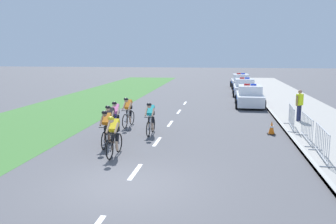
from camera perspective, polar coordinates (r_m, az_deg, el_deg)
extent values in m
plane|color=#4C4C51|center=(10.72, -6.71, -11.38)|extent=(160.00, 160.00, 0.00)
cube|color=gray|center=(24.52, 20.53, 0.03)|extent=(4.35, 60.00, 0.12)
cube|color=#9E9E99|center=(24.16, 15.67, 0.16)|extent=(0.16, 60.00, 0.13)
cube|color=#3D7033|center=(26.03, -14.74, 0.71)|extent=(7.00, 60.00, 0.01)
cube|color=white|center=(11.86, -5.13, -9.28)|extent=(0.14, 1.60, 0.01)
cube|color=white|center=(15.62, -1.71, -4.65)|extent=(0.14, 1.60, 0.01)
cube|color=white|center=(19.47, 0.34, -1.83)|extent=(0.14, 1.60, 0.01)
cube|color=white|center=(23.38, 1.71, 0.06)|extent=(0.14, 1.60, 0.01)
cube|color=white|center=(27.31, 2.68, 1.40)|extent=(0.14, 1.60, 0.01)
torus|color=black|center=(13.16, -9.09, -5.83)|extent=(0.08, 0.73, 0.72)
cylinder|color=#99999E|center=(13.16, -9.09, -5.83)|extent=(0.06, 0.06, 0.06)
torus|color=black|center=(14.07, -7.69, -4.80)|extent=(0.08, 0.73, 0.72)
cylinder|color=#99999E|center=(14.07, -7.69, -4.80)|extent=(0.06, 0.06, 0.06)
cylinder|color=black|center=(13.44, -8.50, -3.13)|extent=(0.06, 0.55, 0.04)
cylinder|color=black|center=(13.35, -8.71, -4.65)|extent=(0.06, 0.48, 0.63)
cylinder|color=black|center=(13.69, -8.19, -4.20)|extent=(0.04, 0.04, 0.65)
cylinder|color=black|center=(13.12, -9.00, -3.54)|extent=(0.42, 0.05, 0.03)
cube|color=black|center=(13.62, -8.22, -2.79)|extent=(0.11, 0.22, 0.05)
cube|color=yellow|center=(13.46, -8.41, -2.07)|extent=(0.31, 0.56, 0.45)
cube|color=black|center=(13.60, -8.24, -2.64)|extent=(0.29, 0.21, 0.18)
cylinder|color=black|center=(13.60, -7.91, -4.11)|extent=(0.12, 0.23, 0.40)
cylinder|color=tan|center=(13.59, -8.00, -5.27)|extent=(0.10, 0.16, 0.36)
cylinder|color=black|center=(13.66, -8.63, -4.07)|extent=(0.12, 0.17, 0.40)
cylinder|color=tan|center=(13.65, -8.72, -5.23)|extent=(0.10, 0.13, 0.36)
cylinder|color=tan|center=(13.22, -8.06, -2.49)|extent=(0.09, 0.40, 0.35)
cylinder|color=tan|center=(13.33, -9.36, -2.43)|extent=(0.09, 0.40, 0.35)
sphere|color=tan|center=(13.14, -8.87, -1.30)|extent=(0.19, 0.19, 0.19)
ellipsoid|color=yellow|center=(13.12, -8.89, -1.02)|extent=(0.24, 0.32, 0.24)
torus|color=black|center=(14.45, -10.00, -4.48)|extent=(0.09, 0.73, 0.72)
cylinder|color=#99999E|center=(14.45, -10.00, -4.48)|extent=(0.06, 0.06, 0.06)
torus|color=black|center=(15.39, -9.05, -3.60)|extent=(0.09, 0.73, 0.72)
cylinder|color=#99999E|center=(15.39, -9.05, -3.60)|extent=(0.06, 0.06, 0.06)
cylinder|color=black|center=(14.76, -9.61, -2.04)|extent=(0.07, 0.55, 0.04)
cylinder|color=black|center=(14.66, -9.75, -3.42)|extent=(0.07, 0.48, 0.63)
cylinder|color=black|center=(15.01, -9.39, -3.03)|extent=(0.04, 0.04, 0.65)
cylinder|color=black|center=(14.43, -9.95, -2.39)|extent=(0.42, 0.05, 0.03)
cube|color=black|center=(14.94, -9.42, -1.74)|extent=(0.11, 0.23, 0.05)
cube|color=orange|center=(14.78, -9.56, -1.07)|extent=(0.31, 0.56, 0.46)
cube|color=black|center=(14.92, -9.44, -1.60)|extent=(0.29, 0.22, 0.18)
cylinder|color=black|center=(14.92, -9.11, -2.94)|extent=(0.12, 0.23, 0.40)
cylinder|color=#9E7051|center=(14.90, -9.16, -3.99)|extent=(0.10, 0.16, 0.36)
cylinder|color=black|center=(14.97, -9.78, -2.92)|extent=(0.12, 0.18, 0.40)
cylinder|color=#9E7051|center=(14.95, -9.83, -3.97)|extent=(0.10, 0.13, 0.36)
cylinder|color=#9E7051|center=(14.55, -9.16, -1.43)|extent=(0.10, 0.41, 0.35)
cylinder|color=#9E7051|center=(14.63, -10.37, -1.40)|extent=(0.10, 0.41, 0.35)
sphere|color=#9E7051|center=(14.46, -9.88, -0.35)|extent=(0.19, 0.19, 0.19)
ellipsoid|color=black|center=(14.44, -9.90, -0.10)|extent=(0.25, 0.33, 0.24)
torus|color=black|center=(15.81, -9.51, -3.27)|extent=(0.05, 0.72, 0.72)
cylinder|color=#99999E|center=(15.81, -9.51, -3.27)|extent=(0.06, 0.06, 0.06)
torus|color=black|center=(16.74, -8.49, -2.53)|extent=(0.05, 0.72, 0.72)
cylinder|color=#99999E|center=(16.74, -8.49, -2.53)|extent=(0.06, 0.06, 0.06)
cylinder|color=#1E1E99|center=(16.12, -9.08, -1.06)|extent=(0.04, 0.55, 0.04)
cylinder|color=#1E1E99|center=(16.02, -9.24, -2.31)|extent=(0.04, 0.48, 0.63)
cylinder|color=#1E1E99|center=(16.37, -8.85, -1.98)|extent=(0.04, 0.04, 0.65)
cylinder|color=black|center=(15.80, -9.45, -1.36)|extent=(0.42, 0.03, 0.03)
cube|color=black|center=(16.30, -8.88, -0.80)|extent=(0.10, 0.22, 0.05)
cube|color=black|center=(16.15, -9.03, -0.17)|extent=(0.28, 0.54, 0.47)
cube|color=black|center=(16.29, -8.90, -0.66)|extent=(0.28, 0.20, 0.18)
cylinder|color=black|center=(16.28, -8.61, -1.89)|extent=(0.11, 0.22, 0.40)
cylinder|color=tan|center=(16.25, -8.67, -2.86)|extent=(0.09, 0.15, 0.36)
cylinder|color=black|center=(16.33, -9.22, -1.87)|extent=(0.11, 0.17, 0.40)
cylinder|color=tan|center=(16.31, -9.28, -2.84)|extent=(0.09, 0.12, 0.36)
cylinder|color=tan|center=(15.91, -8.70, -0.49)|extent=(0.08, 0.40, 0.35)
cylinder|color=tan|center=(16.00, -9.80, -0.46)|extent=(0.08, 0.40, 0.35)
sphere|color=tan|center=(15.83, -9.37, 0.50)|extent=(0.19, 0.19, 0.19)
ellipsoid|color=black|center=(15.81, -9.38, 0.73)|extent=(0.23, 0.32, 0.24)
torus|color=black|center=(16.96, -8.44, -2.37)|extent=(0.12, 0.72, 0.72)
cylinder|color=#99999E|center=(16.96, -8.44, -2.37)|extent=(0.07, 0.07, 0.06)
torus|color=black|center=(17.93, -7.85, -1.73)|extent=(0.12, 0.72, 0.72)
cylinder|color=#99999E|center=(17.93, -7.85, -1.73)|extent=(0.07, 0.07, 0.06)
cylinder|color=#1E1E99|center=(17.30, -8.20, -0.33)|extent=(0.09, 0.55, 0.04)
cylinder|color=#1E1E99|center=(17.19, -8.29, -1.49)|extent=(0.09, 0.48, 0.63)
cylinder|color=#1E1E99|center=(17.55, -8.06, -1.20)|extent=(0.04, 0.04, 0.65)
cylinder|color=black|center=(16.96, -8.42, -0.59)|extent=(0.42, 0.07, 0.03)
cube|color=black|center=(17.49, -8.09, -0.09)|extent=(0.12, 0.23, 0.05)
cube|color=pink|center=(17.33, -8.18, 0.50)|extent=(0.34, 0.58, 0.45)
cube|color=black|center=(17.47, -8.10, 0.04)|extent=(0.30, 0.23, 0.18)
cylinder|color=black|center=(17.46, -7.81, -1.11)|extent=(0.13, 0.23, 0.40)
cylinder|color=beige|center=(17.44, -7.84, -2.01)|extent=(0.11, 0.16, 0.36)
cylinder|color=black|center=(17.50, -8.39, -1.10)|extent=(0.13, 0.18, 0.40)
cylinder|color=beige|center=(17.47, -8.42, -2.00)|extent=(0.10, 0.13, 0.36)
cylinder|color=beige|center=(17.10, -7.78, 0.22)|extent=(0.12, 0.41, 0.35)
cylinder|color=beige|center=(17.16, -8.83, 0.22)|extent=(0.12, 0.41, 0.35)
sphere|color=beige|center=(17.01, -8.38, 1.14)|extent=(0.19, 0.19, 0.19)
ellipsoid|color=black|center=(16.99, -8.39, 1.35)|extent=(0.26, 0.34, 0.24)
torus|color=black|center=(16.41, -3.11, -2.68)|extent=(0.07, 0.72, 0.72)
cylinder|color=#99999E|center=(16.41, -3.11, -2.68)|extent=(0.06, 0.06, 0.06)
torus|color=black|center=(17.37, -2.36, -2.01)|extent=(0.07, 0.72, 0.72)
cylinder|color=#99999E|center=(17.37, -2.36, -2.01)|extent=(0.06, 0.06, 0.06)
cylinder|color=silver|center=(16.74, -2.78, -0.57)|extent=(0.05, 0.55, 0.04)
cylinder|color=silver|center=(16.63, -2.90, -1.77)|extent=(0.05, 0.48, 0.63)
cylinder|color=silver|center=(16.99, -2.62, -1.46)|extent=(0.04, 0.04, 0.65)
cylinder|color=black|center=(16.41, -3.05, -0.84)|extent=(0.42, 0.04, 0.03)
cube|color=black|center=(16.93, -2.63, -0.32)|extent=(0.11, 0.22, 0.05)
cube|color=#19B2B7|center=(16.77, -2.72, 0.29)|extent=(0.30, 0.55, 0.46)
cube|color=black|center=(16.91, -2.63, -0.19)|extent=(0.29, 0.21, 0.18)
cylinder|color=black|center=(16.90, -2.37, -1.38)|extent=(0.12, 0.23, 0.40)
cylinder|color=tan|center=(16.88, -2.42, -2.31)|extent=(0.09, 0.16, 0.36)
cylinder|color=black|center=(16.94, -2.96, -1.36)|extent=(0.11, 0.17, 0.40)
cylinder|color=tan|center=(16.92, -3.01, -2.28)|extent=(0.09, 0.13, 0.36)
cylinder|color=tan|center=(16.54, -2.35, -0.02)|extent=(0.09, 0.40, 0.35)
cylinder|color=tan|center=(16.61, -3.43, 0.01)|extent=(0.09, 0.40, 0.35)
sphere|color=tan|center=(16.45, -2.96, 0.95)|extent=(0.19, 0.19, 0.19)
ellipsoid|color=black|center=(16.43, -2.97, 1.17)|extent=(0.24, 0.32, 0.24)
torus|color=black|center=(18.34, -6.75, -1.45)|extent=(0.12, 0.72, 0.72)
cylinder|color=#99999E|center=(18.34, -6.75, -1.45)|extent=(0.07, 0.07, 0.06)
torus|color=black|center=(19.26, -5.69, -0.91)|extent=(0.12, 0.72, 0.72)
cylinder|color=#99999E|center=(19.26, -5.69, -0.91)|extent=(0.07, 0.07, 0.06)
cylinder|color=white|center=(18.67, -6.29, 0.42)|extent=(0.09, 0.55, 0.04)
cylinder|color=white|center=(18.56, -6.46, -0.65)|extent=(0.09, 0.48, 0.63)
cylinder|color=white|center=(18.90, -6.06, -0.40)|extent=(0.04, 0.04, 0.65)
cylinder|color=black|center=(18.35, -6.67, 0.20)|extent=(0.42, 0.07, 0.03)
cube|color=black|center=(18.84, -6.08, 0.63)|extent=(0.12, 0.23, 0.05)
cube|color=orange|center=(18.70, -6.22, 1.18)|extent=(0.33, 0.56, 0.47)
cube|color=black|center=(18.83, -6.09, 0.75)|extent=(0.30, 0.23, 0.18)
cylinder|color=black|center=(18.81, -5.87, -0.32)|extent=(0.13, 0.23, 0.40)
cylinder|color=tan|center=(18.78, -5.94, -1.15)|extent=(0.11, 0.16, 0.36)
cylinder|color=black|center=(18.87, -6.38, -0.30)|extent=(0.13, 0.18, 0.40)
cylinder|color=tan|center=(18.84, -6.45, -1.13)|extent=(0.10, 0.13, 0.36)
cylinder|color=tan|center=(18.45, -5.99, 0.92)|extent=(0.12, 0.41, 0.35)
cylinder|color=tan|center=(18.56, -6.91, 0.95)|extent=(0.12, 0.41, 0.35)
sphere|color=tan|center=(18.39, -6.56, 1.79)|extent=(0.19, 0.19, 0.19)
ellipsoid|color=black|center=(18.37, -6.57, 1.99)|extent=(0.26, 0.34, 0.24)
cube|color=white|center=(26.34, 12.63, 2.02)|extent=(1.85, 4.43, 0.72)
cube|color=white|center=(26.16, 12.69, 3.43)|extent=(1.60, 2.13, 0.60)
cube|color=#283342|center=(27.17, 12.58, 3.60)|extent=(1.44, 0.11, 0.51)
cube|color=#1947B2|center=(26.30, 10.71, 2.12)|extent=(0.09, 3.74, 0.24)
cube|color=#1947B2|center=(26.40, 14.55, 2.01)|extent=(0.09, 3.74, 0.24)
cube|color=red|center=(26.12, 12.24, 4.23)|extent=(0.40, 0.19, 0.11)
cube|color=blue|center=(26.14, 13.20, 4.20)|extent=(0.40, 0.19, 0.11)
cylinder|color=black|center=(27.68, 10.61, 2.02)|extent=(0.21, 0.64, 0.64)
cylinder|color=black|center=(27.77, 14.32, 1.91)|extent=(0.21, 0.64, 0.64)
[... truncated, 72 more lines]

